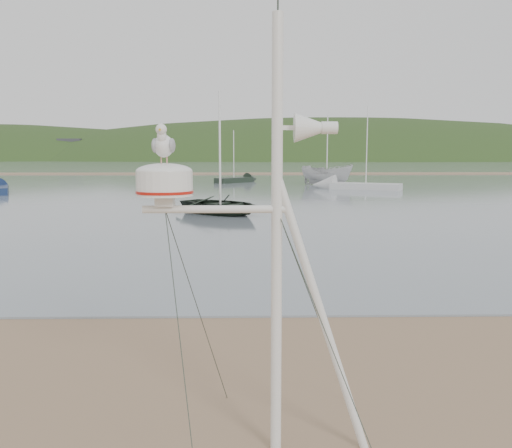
{
  "coord_description": "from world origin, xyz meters",
  "views": [
    {
      "loc": [
        2.01,
        -5.5,
        2.97
      ],
      "look_at": [
        2.14,
        1.0,
        2.11
      ],
      "focal_mm": 38.0,
      "sensor_mm": 36.0,
      "label": 1
    }
  ],
  "objects_px": {
    "mast_rig": "(270,332)",
    "boat_white": "(327,158)",
    "sailboat_dark_mid": "(243,179)",
    "sailboat_white_near": "(342,186)",
    "boat_dark": "(220,168)"
  },
  "relations": [
    {
      "from": "mast_rig",
      "to": "boat_white",
      "type": "distance_m",
      "value": 44.85
    },
    {
      "from": "sailboat_dark_mid",
      "to": "mast_rig",
      "type": "bearing_deg",
      "value": -89.37
    },
    {
      "from": "sailboat_dark_mid",
      "to": "sailboat_white_near",
      "type": "height_order",
      "value": "sailboat_white_near"
    },
    {
      "from": "sailboat_white_near",
      "to": "sailboat_dark_mid",
      "type": "bearing_deg",
      "value": 128.5
    },
    {
      "from": "boat_dark",
      "to": "sailboat_dark_mid",
      "type": "relative_size",
      "value": 0.81
    },
    {
      "from": "mast_rig",
      "to": "sailboat_white_near",
      "type": "distance_m",
      "value": 39.67
    },
    {
      "from": "boat_white",
      "to": "sailboat_dark_mid",
      "type": "height_order",
      "value": "sailboat_dark_mid"
    },
    {
      "from": "boat_white",
      "to": "sailboat_dark_mid",
      "type": "xyz_separation_m",
      "value": [
        -7.69,
        4.91,
        -2.18
      ]
    },
    {
      "from": "boat_dark",
      "to": "sailboat_white_near",
      "type": "distance_m",
      "value": 20.39
    },
    {
      "from": "sailboat_dark_mid",
      "to": "boat_white",
      "type": "bearing_deg",
      "value": -32.58
    },
    {
      "from": "boat_white",
      "to": "sailboat_white_near",
      "type": "height_order",
      "value": "sailboat_white_near"
    },
    {
      "from": "mast_rig",
      "to": "sailboat_dark_mid",
      "type": "height_order",
      "value": "mast_rig"
    },
    {
      "from": "boat_dark",
      "to": "sailboat_white_near",
      "type": "bearing_deg",
      "value": 14.27
    },
    {
      "from": "mast_rig",
      "to": "boat_dark",
      "type": "distance_m",
      "value": 20.84
    },
    {
      "from": "boat_dark",
      "to": "sailboat_dark_mid",
      "type": "height_order",
      "value": "sailboat_dark_mid"
    }
  ]
}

